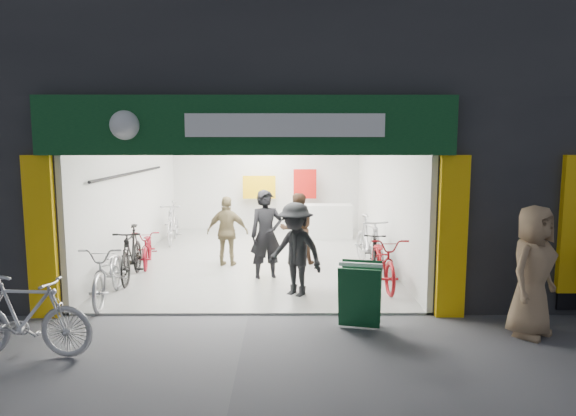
{
  "coord_description": "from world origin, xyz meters",
  "views": [
    {
      "loc": [
        0.61,
        -8.03,
        2.83
      ],
      "look_at": [
        0.65,
        1.5,
        1.56
      ],
      "focal_mm": 32.0,
      "sensor_mm": 36.0,
      "label": 1
    }
  ],
  "objects_px": {
    "bike_left_front": "(109,272)",
    "parked_bike": "(25,316)",
    "sandwich_board": "(360,293)",
    "bike_right_front": "(375,252)",
    "pedestrian_near": "(532,271)"
  },
  "relations": [
    {
      "from": "bike_left_front",
      "to": "parked_bike",
      "type": "distance_m",
      "value": 2.36
    },
    {
      "from": "sandwich_board",
      "to": "bike_right_front",
      "type": "bearing_deg",
      "value": 89.37
    },
    {
      "from": "bike_left_front",
      "to": "sandwich_board",
      "type": "height_order",
      "value": "bike_left_front"
    },
    {
      "from": "pedestrian_near",
      "to": "sandwich_board",
      "type": "xyz_separation_m",
      "value": [
        -2.42,
        0.36,
        -0.43
      ]
    },
    {
      "from": "parked_bike",
      "to": "sandwich_board",
      "type": "bearing_deg",
      "value": -72.52
    },
    {
      "from": "parked_bike",
      "to": "bike_right_front",
      "type": "bearing_deg",
      "value": -47.37
    },
    {
      "from": "bike_right_front",
      "to": "pedestrian_near",
      "type": "height_order",
      "value": "pedestrian_near"
    },
    {
      "from": "bike_left_front",
      "to": "parked_bike",
      "type": "height_order",
      "value": "parked_bike"
    },
    {
      "from": "parked_bike",
      "to": "pedestrian_near",
      "type": "bearing_deg",
      "value": -79.92
    },
    {
      "from": "parked_bike",
      "to": "pedestrian_near",
      "type": "height_order",
      "value": "pedestrian_near"
    },
    {
      "from": "bike_left_front",
      "to": "bike_right_front",
      "type": "bearing_deg",
      "value": 14.64
    },
    {
      "from": "bike_right_front",
      "to": "parked_bike",
      "type": "relative_size",
      "value": 0.87
    },
    {
      "from": "parked_bike",
      "to": "sandwich_board",
      "type": "relative_size",
      "value": 1.89
    },
    {
      "from": "bike_left_front",
      "to": "pedestrian_near",
      "type": "distance_m",
      "value": 6.87
    },
    {
      "from": "bike_left_front",
      "to": "pedestrian_near",
      "type": "height_order",
      "value": "pedestrian_near"
    }
  ]
}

